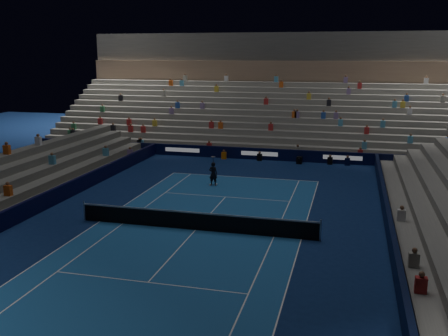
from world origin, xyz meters
TOP-DOWN VIEW (x-y plane):
  - ground at (0.00, 0.00)m, footprint 90.00×90.00m
  - court_surface at (0.00, 0.00)m, footprint 10.97×23.77m
  - sponsor_barrier_far at (0.00, 18.50)m, footprint 44.00×0.25m
  - sponsor_barrier_east at (9.70, 0.00)m, footprint 0.25×37.00m
  - sponsor_barrier_west at (-9.70, 0.00)m, footprint 0.25×37.00m
  - grandstand_main at (0.00, 27.90)m, footprint 44.00×15.20m
  - tennis_net at (0.00, 0.00)m, footprint 12.90×0.10m
  - tennis_player at (-1.55, 9.05)m, footprint 0.64×0.46m
  - broadcast_camera at (3.50, 17.70)m, footprint 0.48×0.91m

SIDE VIEW (x-z plane):
  - ground at x=0.00m, z-range 0.00..0.00m
  - court_surface at x=0.00m, z-range 0.00..0.01m
  - broadcast_camera at x=3.50m, z-range 0.01..0.59m
  - sponsor_barrier_far at x=0.00m, z-range 0.00..1.00m
  - sponsor_barrier_east at x=9.70m, z-range 0.00..1.00m
  - sponsor_barrier_west at x=-9.70m, z-range 0.00..1.00m
  - tennis_net at x=0.00m, z-range -0.05..1.05m
  - tennis_player at x=-1.55m, z-range 0.00..1.66m
  - grandstand_main at x=0.00m, z-range -2.22..8.98m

